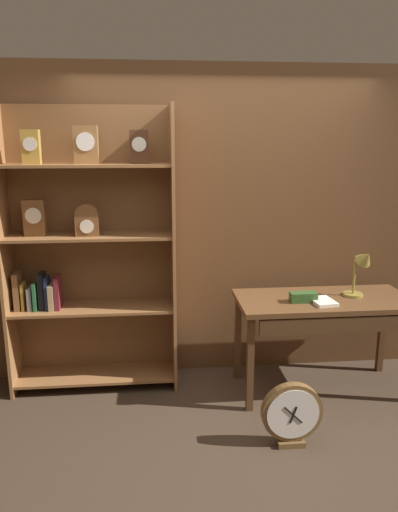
# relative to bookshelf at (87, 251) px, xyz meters

# --- Properties ---
(ground_plane) EXTENTS (10.00, 10.00, 0.00)m
(ground_plane) POSITION_rel_bookshelf_xyz_m (1.12, -1.11, -1.14)
(ground_plane) COLOR #3D2D21
(back_wood_panel) EXTENTS (4.80, 0.05, 2.60)m
(back_wood_panel) POSITION_rel_bookshelf_xyz_m (1.12, 0.20, 0.16)
(back_wood_panel) COLOR brown
(back_wood_panel) RESTS_ON ground
(bookshelf) EXTENTS (1.32, 0.38, 2.27)m
(bookshelf) POSITION_rel_bookshelf_xyz_m (0.00, 0.00, 0.00)
(bookshelf) COLOR brown
(bookshelf) RESTS_ON ground
(workbench) EXTENTS (1.38, 0.63, 0.78)m
(workbench) POSITION_rel_bookshelf_xyz_m (1.86, -0.31, -0.45)
(workbench) COLOR brown
(workbench) RESTS_ON ground
(desk_lamp) EXTENTS (0.22, 0.23, 0.41)m
(desk_lamp) POSITION_rel_bookshelf_xyz_m (2.16, -0.28, -0.11)
(desk_lamp) COLOR olive
(desk_lamp) RESTS_ON workbench
(toolbox_small) EXTENTS (0.20, 0.09, 0.07)m
(toolbox_small) POSITION_rel_bookshelf_xyz_m (1.67, -0.36, -0.32)
(toolbox_small) COLOR #2D5123
(toolbox_small) RESTS_ON workbench
(open_repair_manual) EXTENTS (0.18, 0.24, 0.02)m
(open_repair_manual) POSITION_rel_bookshelf_xyz_m (1.81, -0.40, -0.34)
(open_repair_manual) COLOR silver
(open_repair_manual) RESTS_ON workbench
(round_clock_large) EXTENTS (0.41, 0.11, 0.45)m
(round_clock_large) POSITION_rel_bookshelf_xyz_m (1.42, -1.01, -0.91)
(round_clock_large) COLOR brown
(round_clock_large) RESTS_ON ground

